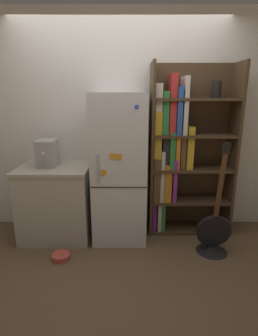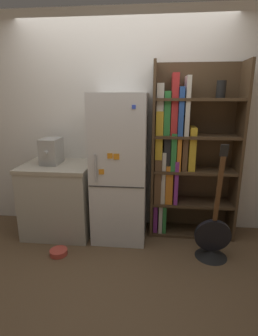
# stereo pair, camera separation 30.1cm
# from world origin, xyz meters

# --- Properties ---
(ground_plane) EXTENTS (16.00, 16.00, 0.00)m
(ground_plane) POSITION_xyz_m (0.00, 0.00, 0.00)
(ground_plane) COLOR brown
(wall_back) EXTENTS (8.00, 0.05, 2.60)m
(wall_back) POSITION_xyz_m (0.00, 0.47, 1.30)
(wall_back) COLOR white
(wall_back) RESTS_ON ground_plane
(refrigerator) EXTENTS (0.60, 0.66, 1.67)m
(refrigerator) POSITION_xyz_m (-0.00, 0.13, 0.84)
(refrigerator) COLOR silver
(refrigerator) RESTS_ON ground_plane
(bookshelf) EXTENTS (0.98, 0.37, 2.00)m
(bookshelf) POSITION_xyz_m (0.70, 0.29, 0.99)
(bookshelf) COLOR #4C3823
(bookshelf) RESTS_ON ground_plane
(kitchen_counter) EXTENTS (0.80, 0.67, 0.86)m
(kitchen_counter) POSITION_xyz_m (-0.75, 0.13, 0.43)
(kitchen_counter) COLOR #BCB7A8
(kitchen_counter) RESTS_ON ground_plane
(espresso_machine) EXTENTS (0.20, 0.34, 0.30)m
(espresso_machine) POSITION_xyz_m (-0.82, 0.16, 1.01)
(espresso_machine) COLOR #A5A39E
(espresso_machine) RESTS_ON kitchen_counter
(guitar) EXTENTS (0.37, 0.33, 1.22)m
(guitar) POSITION_xyz_m (1.01, -0.25, 0.17)
(guitar) COLOR black
(guitar) RESTS_ON ground_plane
(pet_bowl) EXTENTS (0.19, 0.19, 0.06)m
(pet_bowl) POSITION_xyz_m (-0.60, -0.38, 0.03)
(pet_bowl) COLOR #D84C3F
(pet_bowl) RESTS_ON ground_plane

